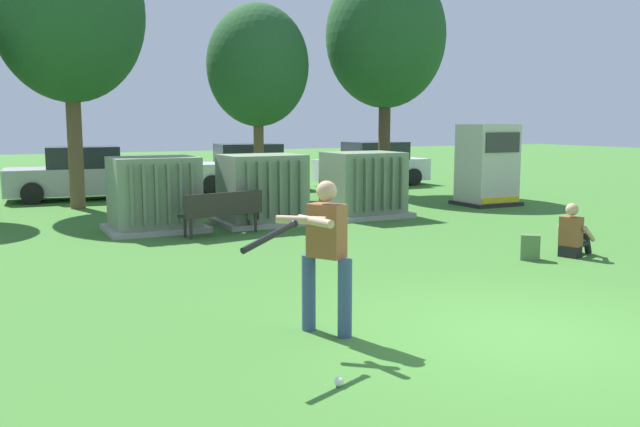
{
  "coord_description": "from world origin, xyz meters",
  "views": [
    {
      "loc": [
        -5.36,
        -5.54,
        2.39
      ],
      "look_at": [
        -0.78,
        3.5,
        1.0
      ],
      "focal_mm": 37.9,
      "sensor_mm": 36.0,
      "label": 1
    }
  ],
  "objects_px": {
    "park_bench": "(223,210)",
    "sports_ball": "(339,382)",
    "generator_enclosure": "(487,165)",
    "transformer_mid_east": "(363,185)",
    "batter": "(324,250)",
    "transformer_west": "(154,195)",
    "parked_car_right_of_center": "(245,169)",
    "parked_car_left_of_center": "(79,175)",
    "parked_car_rightmost": "(373,165)",
    "backpack": "(530,248)",
    "transformer_mid_west": "(262,190)",
    "seated_spectator": "(573,235)"
  },
  "relations": [
    {
      "from": "transformer_mid_east",
      "to": "seated_spectator",
      "type": "height_order",
      "value": "transformer_mid_east"
    },
    {
      "from": "batter",
      "to": "parked_car_rightmost",
      "type": "relative_size",
      "value": 0.41
    },
    {
      "from": "transformer_mid_east",
      "to": "batter",
      "type": "height_order",
      "value": "batter"
    },
    {
      "from": "batter",
      "to": "sports_ball",
      "type": "height_order",
      "value": "batter"
    },
    {
      "from": "transformer_mid_west",
      "to": "generator_enclosure",
      "type": "height_order",
      "value": "generator_enclosure"
    },
    {
      "from": "parked_car_left_of_center",
      "to": "park_bench",
      "type": "bearing_deg",
      "value": -77.91
    },
    {
      "from": "backpack",
      "to": "sports_ball",
      "type": "bearing_deg",
      "value": -148.42
    },
    {
      "from": "backpack",
      "to": "parked_car_left_of_center",
      "type": "height_order",
      "value": "parked_car_left_of_center"
    },
    {
      "from": "generator_enclosure",
      "to": "parked_car_right_of_center",
      "type": "relative_size",
      "value": 0.53
    },
    {
      "from": "park_bench",
      "to": "sports_ball",
      "type": "xyz_separation_m",
      "value": [
        -1.72,
        -8.32,
        -0.49
      ]
    },
    {
      "from": "backpack",
      "to": "transformer_mid_west",
      "type": "bearing_deg",
      "value": 113.53
    },
    {
      "from": "transformer_west",
      "to": "parked_car_left_of_center",
      "type": "height_order",
      "value": "same"
    },
    {
      "from": "park_bench",
      "to": "batter",
      "type": "bearing_deg",
      "value": -99.51
    },
    {
      "from": "transformer_mid_west",
      "to": "parked_car_left_of_center",
      "type": "xyz_separation_m",
      "value": [
        -3.13,
        7.19,
        -0.04
      ]
    },
    {
      "from": "seated_spectator",
      "to": "parked_car_right_of_center",
      "type": "distance_m",
      "value": 13.49
    },
    {
      "from": "batter",
      "to": "parked_car_left_of_center",
      "type": "height_order",
      "value": "batter"
    },
    {
      "from": "generator_enclosure",
      "to": "backpack",
      "type": "distance_m",
      "value": 7.89
    },
    {
      "from": "park_bench",
      "to": "backpack",
      "type": "height_order",
      "value": "park_bench"
    },
    {
      "from": "transformer_mid_west",
      "to": "seated_spectator",
      "type": "distance_m",
      "value": 7.01
    },
    {
      "from": "generator_enclosure",
      "to": "batter",
      "type": "height_order",
      "value": "generator_enclosure"
    },
    {
      "from": "generator_enclosure",
      "to": "park_bench",
      "type": "height_order",
      "value": "generator_enclosure"
    },
    {
      "from": "parked_car_left_of_center",
      "to": "parked_car_rightmost",
      "type": "relative_size",
      "value": 1.03
    },
    {
      "from": "park_bench",
      "to": "parked_car_right_of_center",
      "type": "relative_size",
      "value": 0.42
    },
    {
      "from": "transformer_west",
      "to": "parked_car_right_of_center",
      "type": "distance_m",
      "value": 8.71
    },
    {
      "from": "batter",
      "to": "parked_car_rightmost",
      "type": "height_order",
      "value": "batter"
    },
    {
      "from": "transformer_mid_west",
      "to": "backpack",
      "type": "height_order",
      "value": "transformer_mid_west"
    },
    {
      "from": "transformer_west",
      "to": "seated_spectator",
      "type": "relative_size",
      "value": 2.18
    },
    {
      "from": "transformer_mid_east",
      "to": "generator_enclosure",
      "type": "distance_m",
      "value": 4.39
    },
    {
      "from": "transformer_mid_east",
      "to": "backpack",
      "type": "xyz_separation_m",
      "value": [
        -0.15,
        -5.96,
        -0.57
      ]
    },
    {
      "from": "sports_ball",
      "to": "parked_car_left_of_center",
      "type": "bearing_deg",
      "value": 90.19
    },
    {
      "from": "transformer_west",
      "to": "parked_car_right_of_center",
      "type": "height_order",
      "value": "same"
    },
    {
      "from": "parked_car_right_of_center",
      "to": "generator_enclosure",
      "type": "bearing_deg",
      "value": -55.45
    },
    {
      "from": "backpack",
      "to": "parked_car_right_of_center",
      "type": "relative_size",
      "value": 0.1
    },
    {
      "from": "transformer_mid_east",
      "to": "parked_car_left_of_center",
      "type": "bearing_deg",
      "value": 129.3
    },
    {
      "from": "seated_spectator",
      "to": "batter",
      "type": "bearing_deg",
      "value": -161.85
    },
    {
      "from": "backpack",
      "to": "parked_car_rightmost",
      "type": "relative_size",
      "value": 0.1
    },
    {
      "from": "park_bench",
      "to": "sports_ball",
      "type": "distance_m",
      "value": 8.51
    },
    {
      "from": "batter",
      "to": "backpack",
      "type": "xyz_separation_m",
      "value": [
        5.1,
        2.08,
        -0.76
      ]
    },
    {
      "from": "parked_car_left_of_center",
      "to": "parked_car_right_of_center",
      "type": "relative_size",
      "value": 1.0
    },
    {
      "from": "generator_enclosure",
      "to": "seated_spectator",
      "type": "xyz_separation_m",
      "value": [
        -3.61,
        -6.52,
        -0.76
      ]
    },
    {
      "from": "park_bench",
      "to": "seated_spectator",
      "type": "relative_size",
      "value": 1.91
    },
    {
      "from": "transformer_west",
      "to": "batter",
      "type": "distance_m",
      "value": 8.15
    },
    {
      "from": "sports_ball",
      "to": "transformer_mid_west",
      "type": "bearing_deg",
      "value": 71.95
    },
    {
      "from": "generator_enclosure",
      "to": "transformer_mid_east",
      "type": "bearing_deg",
      "value": -174.2
    },
    {
      "from": "parked_car_right_of_center",
      "to": "parked_car_rightmost",
      "type": "relative_size",
      "value": 1.03
    },
    {
      "from": "transformer_mid_west",
      "to": "parked_car_right_of_center",
      "type": "height_order",
      "value": "same"
    },
    {
      "from": "transformer_mid_west",
      "to": "parked_car_left_of_center",
      "type": "height_order",
      "value": "same"
    },
    {
      "from": "transformer_mid_west",
      "to": "parked_car_left_of_center",
      "type": "distance_m",
      "value": 7.84
    },
    {
      "from": "sports_ball",
      "to": "generator_enclosure",
      "type": "bearing_deg",
      "value": 44.19
    },
    {
      "from": "seated_spectator",
      "to": "parked_car_rightmost",
      "type": "distance_m",
      "value": 13.72
    }
  ]
}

